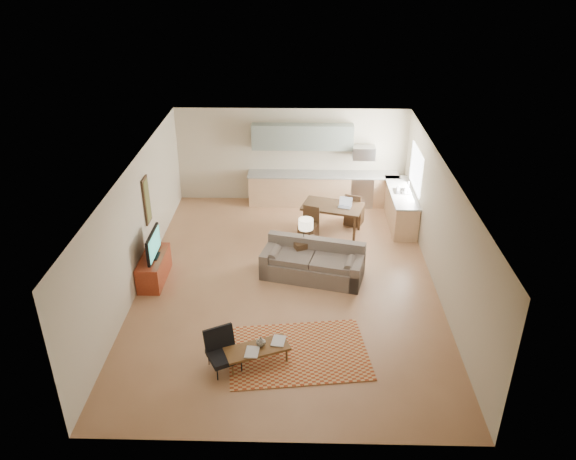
{
  "coord_description": "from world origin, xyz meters",
  "views": [
    {
      "loc": [
        0.27,
        -10.57,
        6.83
      ],
      "look_at": [
        0.0,
        0.3,
        1.15
      ],
      "focal_mm": 35.0,
      "sensor_mm": 36.0,
      "label": 1
    }
  ],
  "objects_px": {
    "coffee_table": "(257,355)",
    "console_table": "(305,253)",
    "armchair": "(224,352)",
    "dining_table": "(332,219)",
    "sofa": "(313,261)",
    "tv_credenza": "(154,268)"
  },
  "relations": [
    {
      "from": "sofa",
      "to": "console_table",
      "type": "bearing_deg",
      "value": 122.28
    },
    {
      "from": "sofa",
      "to": "dining_table",
      "type": "height_order",
      "value": "sofa"
    },
    {
      "from": "sofa",
      "to": "armchair",
      "type": "distance_m",
      "value": 3.47
    },
    {
      "from": "coffee_table",
      "to": "tv_credenza",
      "type": "height_order",
      "value": "tv_credenza"
    },
    {
      "from": "armchair",
      "to": "tv_credenza",
      "type": "relative_size",
      "value": 0.56
    },
    {
      "from": "console_table",
      "to": "dining_table",
      "type": "relative_size",
      "value": 0.46
    },
    {
      "from": "coffee_table",
      "to": "console_table",
      "type": "height_order",
      "value": "console_table"
    },
    {
      "from": "coffee_table",
      "to": "console_table",
      "type": "xyz_separation_m",
      "value": [
        0.87,
        3.41,
        0.17
      ]
    },
    {
      "from": "coffee_table",
      "to": "armchair",
      "type": "relative_size",
      "value": 1.6
    },
    {
      "from": "armchair",
      "to": "tv_credenza",
      "type": "xyz_separation_m",
      "value": [
        -1.94,
        2.88,
        -0.06
      ]
    },
    {
      "from": "sofa",
      "to": "armchair",
      "type": "xyz_separation_m",
      "value": [
        -1.6,
        -3.08,
        -0.05
      ]
    },
    {
      "from": "armchair",
      "to": "coffee_table",
      "type": "bearing_deg",
      "value": -12.93
    },
    {
      "from": "sofa",
      "to": "coffee_table",
      "type": "height_order",
      "value": "sofa"
    },
    {
      "from": "coffee_table",
      "to": "armchair",
      "type": "xyz_separation_m",
      "value": [
        -0.56,
        -0.15,
        0.19
      ]
    },
    {
      "from": "dining_table",
      "to": "armchair",
      "type": "bearing_deg",
      "value": -95.71
    },
    {
      "from": "sofa",
      "to": "console_table",
      "type": "xyz_separation_m",
      "value": [
        -0.16,
        0.48,
        -0.06
      ]
    },
    {
      "from": "sofa",
      "to": "dining_table",
      "type": "distance_m",
      "value": 2.27
    },
    {
      "from": "armchair",
      "to": "dining_table",
      "type": "bearing_deg",
      "value": 39.9
    },
    {
      "from": "console_table",
      "to": "dining_table",
      "type": "xyz_separation_m",
      "value": [
        0.69,
        1.72,
        0.04
      ]
    },
    {
      "from": "sofa",
      "to": "armchair",
      "type": "bearing_deg",
      "value": -103.24
    },
    {
      "from": "coffee_table",
      "to": "tv_credenza",
      "type": "distance_m",
      "value": 3.7
    },
    {
      "from": "coffee_table",
      "to": "tv_credenza",
      "type": "relative_size",
      "value": 0.89
    }
  ]
}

